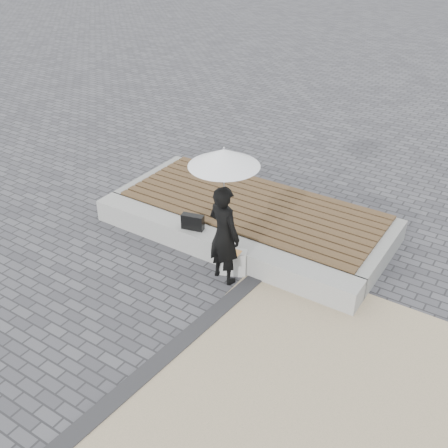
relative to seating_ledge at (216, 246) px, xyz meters
The scene contains 11 objects.
ground 1.61m from the seating_ledge, 90.00° to the right, with size 80.00×80.00×0.00m, color #4C4B50.
terrazzo_zone 3.83m from the seating_ledge, 33.27° to the right, with size 5.00×5.00×0.02m, color tan.
edging_band 2.24m from the seating_ledge, 70.35° to the right, with size 0.25×5.20×0.04m, color #2A2A2D.
seating_ledge is the anchor object (origin of this frame).
timber_platform 1.20m from the seating_ledge, 90.00° to the left, with size 5.00×2.00×0.40m, color gray.
timber_decking 1.22m from the seating_ledge, 90.00° to the left, with size 4.60×2.00×0.04m, color brown, non-canonical shape.
woman 0.88m from the seating_ledge, 45.27° to the right, with size 0.59×0.39×1.62m, color black.
parasol 1.98m from the seating_ledge, 45.27° to the right, with size 1.02×1.02×1.30m.
handbag 0.56m from the seating_ledge, behind, with size 0.38×0.13×0.27m, color black.
canvas_tote 0.57m from the seating_ledge, 27.88° to the right, with size 0.42×0.17×0.44m, color silver.
magazine 0.64m from the seating_ledge, 32.15° to the right, with size 0.27×0.20×0.01m, color #EC5E44.
Camera 1 is at (4.11, -4.48, 5.08)m, focal length 42.55 mm.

